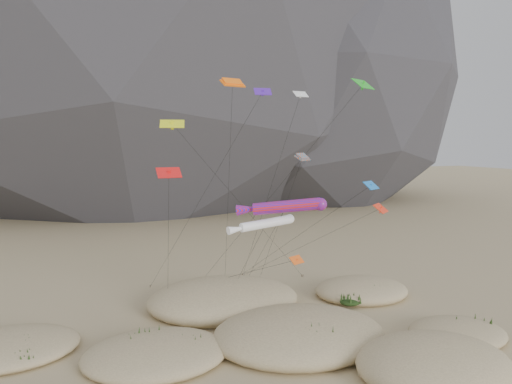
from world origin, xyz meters
TOP-DOWN VIEW (x-y plane):
  - ground at (0.00, 0.00)m, footprint 500.00×500.00m
  - dunes at (-2.10, 5.08)m, footprint 49.11×39.68m
  - dune_grass at (-0.13, 3.59)m, footprint 42.00×28.52m
  - kite_stakes at (0.97, 24.65)m, footprint 20.01×8.00m
  - rainbow_tube_kite at (1.55, 7.85)m, footprint 7.79×18.56m
  - white_tube_kite at (0.05, 9.12)m, footprint 7.21×12.47m
  - orange_parafoil at (-1.55, 13.37)m, footprint 4.33×13.43m
  - multi_parafoil at (5.95, 13.00)m, footprint 2.32×14.64m
  - delta_kites at (4.20, 11.66)m, footprint 24.72×23.57m

SIDE VIEW (x-z plane):
  - ground at x=0.00m, z-range 0.00..0.00m
  - kite_stakes at x=0.97m, z-range 0.00..0.30m
  - dunes at x=-2.10m, z-range -1.21..2.67m
  - dune_grass at x=-0.13m, z-range 0.08..1.60m
  - white_tube_kite at x=0.05m, z-range 4.80..15.85m
  - rainbow_tube_kite at x=1.55m, z-range 5.56..18.56m
  - multi_parafoil at x=5.95m, z-range 7.82..24.73m
  - delta_kites at x=4.20m, z-range 4.96..29.79m
  - orange_parafoil at x=-1.55m, z-range 11.39..35.74m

